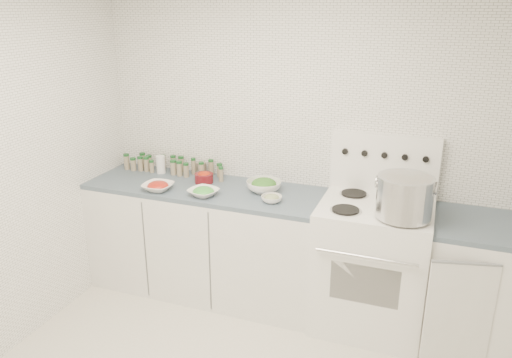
% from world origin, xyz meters
% --- Properties ---
extents(room_walls, '(3.54, 3.04, 2.52)m').
position_xyz_m(room_walls, '(0.00, 0.00, 1.56)').
color(room_walls, white).
rests_on(room_walls, ground).
extents(counter_left, '(1.85, 0.62, 0.90)m').
position_xyz_m(counter_left, '(-0.82, 1.19, 0.45)').
color(counter_left, white).
rests_on(counter_left, ground).
extents(stove, '(0.76, 0.70, 1.36)m').
position_xyz_m(stove, '(0.48, 1.19, 0.50)').
color(stove, white).
rests_on(stove, ground).
extents(counter_right, '(0.89, 0.72, 0.90)m').
position_xyz_m(counter_right, '(1.30, 1.19, 0.45)').
color(counter_right, white).
rests_on(counter_right, ground).
extents(stock_pot, '(0.37, 0.35, 0.27)m').
position_xyz_m(stock_pot, '(0.66, 1.02, 1.09)').
color(stock_pot, silver).
rests_on(stock_pot, stove).
extents(bowl_tomato, '(0.22, 0.22, 0.07)m').
position_xyz_m(bowl_tomato, '(-1.12, 0.99, 0.93)').
color(bowl_tomato, white).
rests_on(bowl_tomato, counter_left).
extents(bowl_snowpea, '(0.26, 0.26, 0.07)m').
position_xyz_m(bowl_snowpea, '(-0.75, 1.01, 0.93)').
color(bowl_snowpea, white).
rests_on(bowl_snowpea, counter_left).
extents(bowl_broccoli, '(0.31, 0.31, 0.11)m').
position_xyz_m(bowl_broccoli, '(-0.36, 1.25, 0.95)').
color(bowl_broccoli, white).
rests_on(bowl_broccoli, counter_left).
extents(bowl_zucchini, '(0.19, 0.19, 0.06)m').
position_xyz_m(bowl_zucchini, '(-0.24, 1.07, 0.93)').
color(bowl_zucchini, white).
rests_on(bowl_zucchini, counter_left).
extents(bowl_pepper, '(0.15, 0.15, 0.09)m').
position_xyz_m(bowl_pepper, '(-0.87, 1.27, 0.94)').
color(bowl_pepper, '#5D1015').
rests_on(bowl_pepper, counter_left).
extents(salt_canister, '(0.10, 0.10, 0.15)m').
position_xyz_m(salt_canister, '(-1.31, 1.36, 0.97)').
color(salt_canister, white).
rests_on(salt_canister, counter_left).
extents(tin_can, '(0.11, 0.11, 0.11)m').
position_xyz_m(tin_can, '(-0.97, 1.43, 0.95)').
color(tin_can, gray).
rests_on(tin_can, counter_left).
extents(spice_cluster, '(0.92, 0.16, 0.14)m').
position_xyz_m(spice_cluster, '(-1.24, 1.39, 0.96)').
color(spice_cluster, gray).
rests_on(spice_cluster, counter_left).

